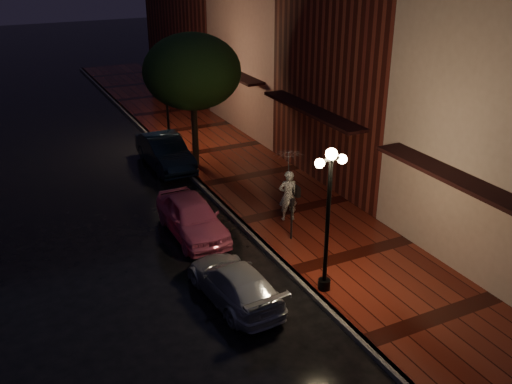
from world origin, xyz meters
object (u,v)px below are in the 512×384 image
streetlamp_far (167,97)px  woman_with_umbrella (289,175)px  parking_meter (292,215)px  navy_car (165,152)px  silver_car (234,283)px  pink_car (192,217)px  street_tree (192,74)px  streetlamp_near (328,213)px

streetlamp_far → woman_with_umbrella: (1.25, -9.61, -0.71)m
parking_meter → woman_with_umbrella: bearing=41.1°
navy_car → silver_car: navy_car is taller
woman_with_umbrella → parking_meter: (-0.60, -1.32, -0.85)m
navy_car → streetlamp_far: bearing=66.8°
streetlamp_far → pink_car: 9.36m
streetlamp_far → parking_meter: bearing=-86.6°
woman_with_umbrella → parking_meter: 1.68m
navy_car → silver_car: (-1.50, -10.85, -0.16)m
navy_car → street_tree: bearing=-31.3°
streetlamp_far → silver_car: streetlamp_far is taller
pink_car → navy_car: bearing=79.8°
navy_car → woman_with_umbrella: size_ratio=1.67×
pink_car → woman_with_umbrella: 3.66m
pink_car → woman_with_umbrella: woman_with_umbrella is taller
street_tree → pink_car: 7.30m
streetlamp_near → navy_car: size_ratio=0.98×
streetlamp_near → silver_car: 3.30m
street_tree → pink_car: (-2.40, -5.90, -3.56)m
woman_with_umbrella → silver_car: bearing=57.0°
pink_car → streetlamp_near: bearing=-67.2°
streetlamp_near → parking_meter: size_ratio=2.94×
silver_car → navy_car: bearing=-101.9°
street_tree → woman_with_umbrella: (0.99, -6.60, -2.36)m
streetlamp_near → pink_car: streetlamp_near is taller
streetlamp_near → streetlamp_far: size_ratio=1.00×
silver_car → street_tree: bearing=-109.0°
street_tree → parking_meter: size_ratio=3.95×
silver_car → parking_meter: parking_meter is taller
silver_car → parking_meter: (3.10, 2.21, 0.48)m
streetlamp_far → silver_car: bearing=-100.6°
silver_car → pink_car: bearing=-98.3°
streetlamp_near → street_tree: (0.26, 10.99, 1.64)m
street_tree → pink_car: bearing=-112.1°
pink_car → woman_with_umbrella: (3.39, -0.70, 1.20)m
pink_car → parking_meter: (2.79, -2.02, 0.35)m
streetlamp_far → navy_car: bearing=-112.5°
streetlamp_near → streetlamp_far: (0.00, 14.00, 0.00)m
woman_with_umbrella → street_tree: bearing=-68.1°
woman_with_umbrella → pink_car: bearing=1.7°
street_tree → woman_with_umbrella: bearing=-81.4°
street_tree → woman_with_umbrella: 7.08m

